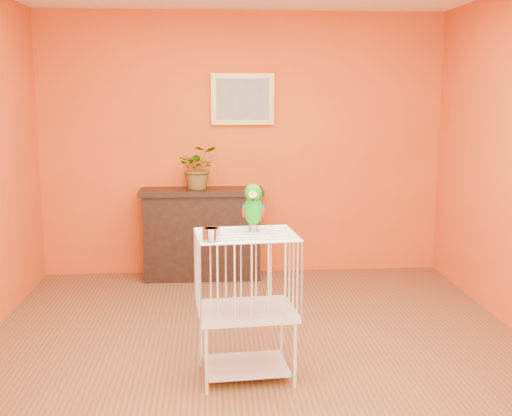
{
  "coord_description": "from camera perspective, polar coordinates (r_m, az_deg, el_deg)",
  "views": [
    {
      "loc": [
        -0.31,
        -4.15,
        1.76
      ],
      "look_at": [
        -0.04,
        -0.21,
        1.08
      ],
      "focal_mm": 45.0,
      "sensor_mm": 36.0,
      "label": 1
    }
  ],
  "objects": [
    {
      "name": "ground",
      "position": [
        4.52,
        0.3,
        -13.2
      ],
      "size": [
        4.5,
        4.5,
        0.0
      ],
      "primitive_type": "plane",
      "color": "brown",
      "rests_on": "ground"
    },
    {
      "name": "room_shell",
      "position": [
        4.17,
        0.32,
        7.29
      ],
      "size": [
        4.5,
        4.5,
        4.5
      ],
      "color": "#DF4D15",
      "rests_on": "ground"
    },
    {
      "name": "console_cabinet",
      "position": [
        6.33,
        -4.83,
        -2.29
      ],
      "size": [
        1.2,
        0.43,
        0.89
      ],
      "color": "black",
      "rests_on": "ground"
    },
    {
      "name": "potted_plant",
      "position": [
        6.18,
        -5.13,
        3.12
      ],
      "size": [
        0.42,
        0.46,
        0.33
      ],
      "primitive_type": "imported",
      "rotation": [
        0.0,
        0.0,
        0.09
      ],
      "color": "#26722D",
      "rests_on": "console_cabinet"
    },
    {
      "name": "framed_picture",
      "position": [
        6.38,
        -1.19,
        9.65
      ],
      "size": [
        0.62,
        0.04,
        0.5
      ],
      "color": "#AF863E",
      "rests_on": "room_shell"
    },
    {
      "name": "birdcage",
      "position": [
        4.08,
        -0.89,
        -8.51
      ],
      "size": [
        0.64,
        0.52,
        0.93
      ],
      "rotation": [
        0.0,
        0.0,
        0.09
      ],
      "color": "beige",
      "rests_on": "ground"
    },
    {
      "name": "feed_cup",
      "position": [
        3.76,
        -4.01,
        -2.33
      ],
      "size": [
        0.1,
        0.1,
        0.07
      ],
      "primitive_type": "cylinder",
      "color": "silver",
      "rests_on": "birdcage"
    },
    {
      "name": "parrot",
      "position": [
        4.01,
        -0.23,
        0.09
      ],
      "size": [
        0.15,
        0.28,
        0.31
      ],
      "rotation": [
        0.0,
        0.0,
        -0.1
      ],
      "color": "#59544C",
      "rests_on": "birdcage"
    }
  ]
}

